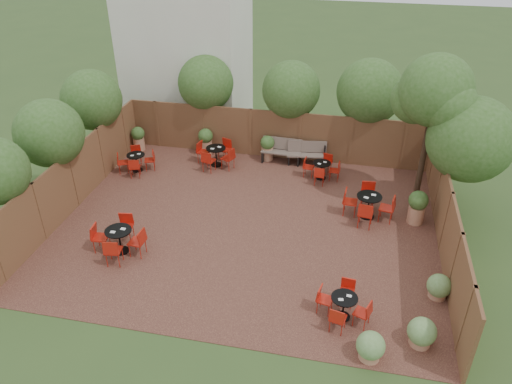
# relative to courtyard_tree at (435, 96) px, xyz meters

# --- Properties ---
(ground) EXTENTS (80.00, 80.00, 0.00)m
(ground) POSITION_rel_courtyard_tree_xyz_m (-5.39, -2.59, -3.89)
(ground) COLOR #354F23
(ground) RESTS_ON ground
(courtyard_paving) EXTENTS (12.00, 10.00, 0.02)m
(courtyard_paving) POSITION_rel_courtyard_tree_xyz_m (-5.39, -2.59, -3.88)
(courtyard_paving) COLOR #3E2119
(courtyard_paving) RESTS_ON ground
(fence_back) EXTENTS (12.00, 0.08, 2.00)m
(fence_back) POSITION_rel_courtyard_tree_xyz_m (-5.39, 2.41, -2.89)
(fence_back) COLOR #4B2E1C
(fence_back) RESTS_ON ground
(fence_left) EXTENTS (0.08, 10.00, 2.00)m
(fence_left) POSITION_rel_courtyard_tree_xyz_m (-11.39, -2.59, -2.89)
(fence_left) COLOR #4B2E1C
(fence_left) RESTS_ON ground
(fence_right) EXTENTS (0.08, 10.00, 2.00)m
(fence_right) POSITION_rel_courtyard_tree_xyz_m (0.61, -2.59, -2.89)
(fence_right) COLOR #4B2E1C
(fence_right) RESTS_ON ground
(neighbour_building) EXTENTS (5.00, 4.00, 8.00)m
(neighbour_building) POSITION_rel_courtyard_tree_xyz_m (-9.89, 5.41, 0.11)
(neighbour_building) COLOR silver
(neighbour_building) RESTS_ON ground
(overhang_foliage) EXTENTS (15.66, 10.54, 2.68)m
(overhang_foliage) POSITION_rel_courtyard_tree_xyz_m (-5.83, 0.57, -1.18)
(overhang_foliage) COLOR #2E511A
(overhang_foliage) RESTS_ON ground
(courtyard_tree) EXTENTS (2.53, 2.43, 5.19)m
(courtyard_tree) POSITION_rel_courtyard_tree_xyz_m (0.00, 0.00, 0.00)
(courtyard_tree) COLOR black
(courtyard_tree) RESTS_ON courtyard_paving
(park_bench_left) EXTENTS (1.61, 0.59, 0.98)m
(park_bench_left) POSITION_rel_courtyard_tree_xyz_m (-5.04, 2.04, -3.37)
(park_bench_left) COLOR brown
(park_bench_left) RESTS_ON courtyard_paving
(park_bench_right) EXTENTS (1.57, 0.69, 0.94)m
(park_bench_right) POSITION_rel_courtyard_tree_xyz_m (-4.05, 2.04, -3.39)
(park_bench_right) COLOR brown
(park_bench_right) RESTS_ON courtyard_paving
(bistro_tables) EXTENTS (10.35, 8.77, 0.93)m
(bistro_tables) POSITION_rel_courtyard_tree_xyz_m (-5.65, -1.63, -3.44)
(bistro_tables) COLOR black
(bistro_tables) RESTS_ON courtyard_paving
(planters) EXTENTS (11.56, 4.00, 1.15)m
(planters) POSITION_rel_courtyard_tree_xyz_m (-5.75, 1.01, -3.29)
(planters) COLOR #AB7455
(planters) RESTS_ON courtyard_paving
(low_shrubs) EXTENTS (2.40, 3.11, 0.75)m
(low_shrubs) POSITION_rel_courtyard_tree_xyz_m (-0.49, -6.27, -3.52)
(low_shrubs) COLOR #AB7455
(low_shrubs) RESTS_ON courtyard_paving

